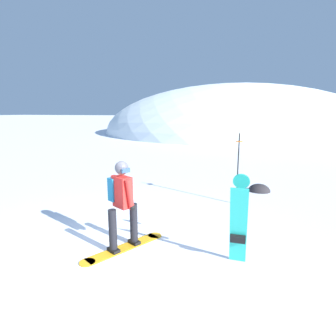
{
  "coord_description": "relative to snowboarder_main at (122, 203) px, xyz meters",
  "views": [
    {
      "loc": [
        2.38,
        -4.24,
        2.61
      ],
      "look_at": [
        0.03,
        3.29,
        1.0
      ],
      "focal_mm": 30.08,
      "sensor_mm": 36.0,
      "label": 1
    }
  ],
  "objects": [
    {
      "name": "ground_plane",
      "position": [
        -0.05,
        -0.31,
        -0.92
      ],
      "size": [
        300.0,
        300.0,
        0.0
      ],
      "primitive_type": "plane",
      "color": "white"
    },
    {
      "name": "ridge_peak_main",
      "position": [
        -0.12,
        30.36,
        -0.92
      ],
      "size": [
        31.04,
        27.94,
        11.39
      ],
      "color": "white",
      "rests_on": "ground"
    },
    {
      "name": "snowboarder_main",
      "position": [
        0.0,
        0.0,
        0.0
      ],
      "size": [
        1.04,
        1.64,
        1.71
      ],
      "color": "orange",
      "rests_on": "ground"
    },
    {
      "name": "spare_snowboard",
      "position": [
        2.14,
        -0.02,
        -0.12
      ],
      "size": [
        0.28,
        0.53,
        1.59
      ],
      "color": "#23B7A3",
      "rests_on": "ground"
    },
    {
      "name": "piste_marker_near",
      "position": [
        1.9,
        3.35,
        0.25
      ],
      "size": [
        0.2,
        0.2,
        2.05
      ],
      "color": "black",
      "rests_on": "ground"
    },
    {
      "name": "rock_dark",
      "position": [
        2.54,
        4.89,
        -0.92
      ],
      "size": [
        0.71,
        0.6,
        0.5
      ],
      "color": "#282628",
      "rests_on": "ground"
    }
  ]
}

